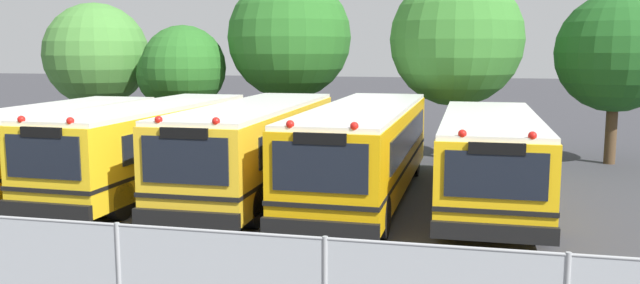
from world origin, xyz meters
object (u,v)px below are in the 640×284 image
tree_0 (96,53)px  tree_4 (612,51)px  tree_2 (290,36)px  school_bus_3 (364,147)px  school_bus_0 (51,142)px  school_bus_1 (150,143)px  school_bus_2 (255,145)px  tree_1 (179,70)px  tree_3 (456,41)px  school_bus_4 (489,156)px

tree_0 → tree_4: (20.92, 0.17, 0.08)m
tree_0 → tree_2: bearing=5.5°
tree_2 → school_bus_3: bearing=-61.5°
school_bus_3 → tree_4: size_ratio=1.73×
tree_0 → school_bus_0: bearing=-68.4°
school_bus_0 → school_bus_1: 3.36m
school_bus_2 → tree_2: 9.22m
school_bus_0 → tree_1: size_ratio=1.82×
tree_0 → tree_1: 4.15m
school_bus_3 → tree_1: 11.48m
tree_4 → school_bus_3: bearing=-136.4°
tree_0 → school_bus_1: bearing=-50.2°
school_bus_2 → tree_4: 13.88m
school_bus_3 → school_bus_1: bearing=3.8°
school_bus_2 → tree_3: 9.93m
school_bus_2 → tree_3: tree_3 is taller
school_bus_1 → school_bus_4: (10.00, 0.10, -0.05)m
school_bus_0 → tree_4: size_ratio=1.52×
school_bus_4 → school_bus_3: bearing=-3.8°
school_bus_0 → school_bus_1: school_bus_1 is taller
school_bus_1 → tree_1: bearing=-70.4°
school_bus_3 → tree_2: 9.90m
school_bus_2 → tree_4: (11.12, 7.86, 2.69)m
school_bus_2 → school_bus_3: bearing=-174.7°
school_bus_4 → tree_0: (-16.45, 7.62, 2.71)m
tree_3 → tree_4: tree_3 is taller
school_bus_2 → tree_3: (5.51, 7.65, 3.10)m
school_bus_0 → tree_2: bearing=-122.2°
school_bus_0 → school_bus_4: size_ratio=1.02×
school_bus_2 → tree_2: bearing=-81.7°
tree_2 → school_bus_4: bearing=-46.8°
tree_1 → tree_2: size_ratio=0.72×
school_bus_2 → tree_0: size_ratio=1.60×
school_bus_3 → tree_0: tree_0 is taller
school_bus_1 → school_bus_2: school_bus_2 is taller
tree_0 → tree_1: (4.06, -0.40, -0.72)m
school_bus_0 → tree_2: size_ratio=1.31×
tree_4 → school_bus_2: bearing=-144.7°
school_bus_4 → tree_2: size_ratio=1.28×
school_bus_0 → school_bus_4: 13.36m
school_bus_1 → school_bus_3: bearing=-175.4°
tree_0 → school_bus_2: bearing=-38.1°
school_bus_0 → school_bus_2: bearing=-178.9°
school_bus_0 → tree_2: (5.45, 8.62, 3.43)m
school_bus_2 → school_bus_4: size_ratio=1.07×
tree_4 → tree_0: bearing=-179.5°
school_bus_1 → tree_3: (8.87, 7.68, 3.14)m
school_bus_2 → school_bus_3: size_ratio=0.91×
tree_0 → school_bus_3: bearing=-29.6°
school_bus_3 → tree_4: (7.95, 7.55, 2.70)m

